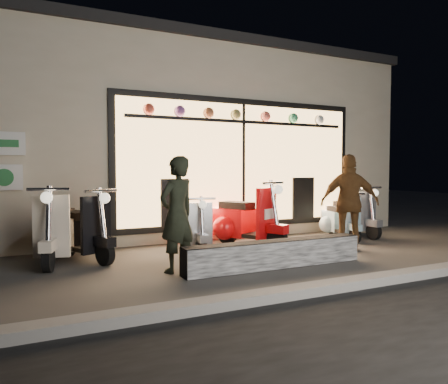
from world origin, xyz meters
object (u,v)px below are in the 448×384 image
Objects in this scene: graffiti_barrier at (275,254)px; man at (177,214)px; woman at (350,203)px; scooter_red at (239,221)px; scooter_silver at (194,229)px.

man is at bearing 163.86° from graffiti_barrier.
woman reaches higher than man.
woman reaches higher than scooter_red.
woman is at bearing 16.19° from graffiti_barrier.
scooter_red is at bearing 12.12° from scooter_silver.
graffiti_barrier is at bearing -64.11° from scooter_silver.
man is at bearing 36.38° from woman.
woman is (3.26, 0.16, 0.04)m from man.
scooter_silver is 0.81× the size of man.
scooter_silver is at bearing 5.07° from woman.
man is at bearing -109.56° from scooter_silver.
scooter_red is at bearing 77.36° from graffiti_barrier.
scooter_red is 2.35m from man.
scooter_silver reaches higher than graffiti_barrier.
scooter_red is (0.92, 0.02, 0.10)m from scooter_silver.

